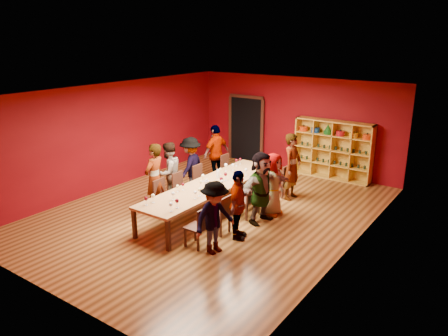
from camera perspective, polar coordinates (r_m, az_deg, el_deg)
The scene contains 50 objects.
room_shell at distance 10.54m, azimuth -1.60°, elevation 1.80°, with size 7.10×9.10×3.04m.
tasting_table at distance 10.78m, azimuth -1.56°, elevation -2.31°, with size 1.10×4.50×0.75m.
doorway at distance 15.18m, azimuth 2.99°, elevation 5.10°, with size 1.40×0.17×2.30m.
shelving_unit at distance 13.72m, azimuth 14.09°, elevation 2.69°, with size 2.40×0.40×1.80m.
chair_person_left_1 at distance 10.82m, azimuth -8.03°, elevation -3.56°, with size 0.42×0.42×0.89m.
person_left_1 at distance 10.85m, azimuth -9.06°, elevation -1.37°, with size 0.64×0.47×1.77m, color #494A4E.
chair_person_left_2 at distance 11.30m, azimuth -5.65°, elevation -2.56°, with size 0.42×0.42×0.89m.
person_left_2 at distance 11.46m, azimuth -7.25°, elevation -0.64°, with size 0.79×0.44×1.63m, color silver.
chair_person_left_3 at distance 11.89m, azimuth -3.07°, elevation -1.47°, with size 0.42×0.42×0.89m.
person_left_3 at distance 12.01m, azimuth -4.39°, elevation 0.25°, with size 1.04×0.43×1.62m, color #131A35.
chair_person_left_4 at distance 12.89m, azimuth 0.51°, elevation 0.05°, with size 0.42×0.42×0.89m.
person_left_4 at distance 13.03m, azimuth -1.04°, elevation 1.92°, with size 1.01×0.46×1.73m, color #131635.
chair_person_right_0 at distance 9.12m, azimuth -3.21°, elevation -7.47°, with size 0.42×0.42×0.89m.
person_right_0 at distance 8.80m, azimuth -1.23°, elevation -6.50°, with size 0.99×0.41×1.53m, color #5575B0.
chair_person_right_1 at distance 9.70m, azimuth -0.30°, elevation -5.88°, with size 0.42×0.42×0.89m.
person_right_1 at distance 9.38m, azimuth 1.80°, elevation -4.88°, with size 0.91×0.41×1.55m, color #131736.
chair_person_right_2 at distance 10.52m, azimuth 3.06°, elevation -4.02°, with size 0.42×0.42×0.89m.
person_right_2 at distance 10.21m, azimuth 4.89°, elevation -2.55°, with size 1.59×0.46×1.72m, color #151C39.
chair_person_right_3 at distance 10.97m, azimuth 4.64°, elevation -3.14°, with size 0.42×0.42×0.89m.
person_right_3 at distance 10.70m, azimuth 6.40°, elevation -2.11°, with size 0.76×0.42×1.56m, color #4E4D52.
chair_person_right_4 at distance 12.00m, azimuth 7.67°, elevation -1.43°, with size 0.42×0.42×0.89m.
person_right_4 at distance 11.77m, azimuth 8.89°, elevation 0.19°, with size 0.65×0.48×1.80m, color pink.
wine_glass_0 at distance 10.90m, azimuth -2.78°, elevation -1.06°, with size 0.08×0.08×0.19m.
wine_glass_1 at distance 10.33m, azimuth -5.39°, elevation -2.19°, with size 0.07×0.07×0.18m.
wine_glass_2 at distance 11.14m, azimuth 2.38°, elevation -0.68°, with size 0.07×0.07×0.18m.
wine_glass_3 at distance 11.43m, azimuth -0.47°, elevation -0.22°, with size 0.07×0.07×0.18m.
wine_glass_4 at distance 11.77m, azimuth 1.16°, elevation 0.34°, with size 0.08×0.08×0.19m.
wine_glass_5 at distance 10.44m, azimuth -0.29°, elevation -1.85°, with size 0.08×0.08×0.20m.
wine_glass_6 at distance 11.69m, azimuth 0.24°, elevation 0.34°, with size 0.09×0.09×0.22m.
wine_glass_7 at distance 10.23m, azimuth -6.09°, elevation -2.44°, with size 0.07×0.07×0.18m.
wine_glass_8 at distance 12.00m, azimuth 5.11°, elevation 0.69°, with size 0.08×0.08×0.21m.
wine_glass_9 at distance 9.53m, azimuth -10.14°, elevation -4.00°, with size 0.08×0.08×0.20m.
wine_glass_10 at distance 9.77m, azimuth -3.78°, elevation -3.27°, with size 0.08×0.08×0.19m.
wine_glass_11 at distance 9.13m, azimuth -6.97°, elevation -4.79°, with size 0.08×0.08×0.21m.
wine_glass_12 at distance 12.34m, azimuth 2.14°, elevation 1.11°, with size 0.07×0.07×0.18m.
wine_glass_13 at distance 12.17m, azimuth 1.63°, elevation 0.95°, with size 0.08×0.08×0.20m.
wine_glass_14 at distance 9.29m, azimuth -6.16°, elevation -4.34°, with size 0.09×0.09×0.21m.
wine_glass_15 at distance 9.91m, azimuth -3.21°, elevation -2.88°, with size 0.08×0.08×0.21m.
wine_glass_16 at distance 9.64m, azimuth -9.28°, elevation -3.67°, with size 0.08×0.08×0.21m.
wine_glass_17 at distance 10.94m, azimuth 0.21°, elevation -0.86°, with size 0.09×0.09×0.22m.
wine_glass_18 at distance 10.58m, azimuth -0.36°, elevation -1.49°, with size 0.09×0.09×0.22m.
wine_glass_19 at distance 10.47m, azimuth -3.07°, elevation -1.88°, with size 0.07×0.07×0.18m.
wine_glass_20 at distance 9.73m, azimuth -6.67°, elevation -3.39°, with size 0.08×0.08×0.20m.
wine_glass_21 at distance 11.84m, azimuth 4.38°, elevation 0.39°, with size 0.07×0.07×0.19m.
wine_glass_22 at distance 11.36m, azimuth 2.90°, elevation -0.27°, with size 0.08×0.08×0.19m.
wine_glass_23 at distance 10.88m, azimuth -2.82°, elevation -1.15°, with size 0.07×0.07×0.18m.
spittoon_bowl at distance 10.45m, azimuth -1.78°, elevation -2.26°, with size 0.30×0.30×0.16m, color silver.
carafe_a at distance 11.15m, azimuth -0.80°, elevation -0.80°, with size 0.11×0.11×0.23m.
carafe_b at distance 10.29m, azimuth -2.27°, elevation -2.25°, with size 0.13×0.13×0.27m.
wine_bottle at distance 12.18m, azimuth 4.74°, elevation 0.86°, with size 0.10×0.10×0.35m.
Camera 1 is at (6.09, -8.14, 4.30)m, focal length 35.00 mm.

